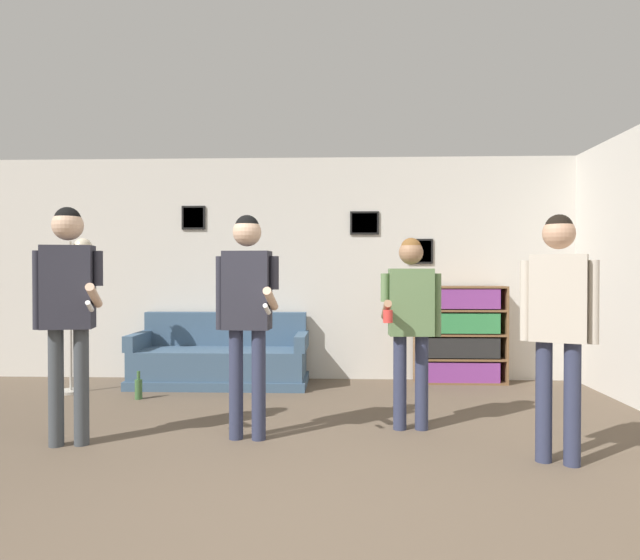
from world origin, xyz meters
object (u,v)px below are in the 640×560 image
(person_player_foreground_left, at_px, (68,297))
(bottle_on_floor, at_px, (139,388))
(floor_lamp, at_px, (70,276))
(person_spectator_near_bookshelf, at_px, (558,310))
(couch, at_px, (221,361))
(person_watcher_holding_cup, at_px, (411,313))
(bookshelf, at_px, (460,335))
(person_player_foreground_center, at_px, (247,300))

(person_player_foreground_left, xyz_separation_m, bottle_on_floor, (-0.03, 1.56, -1.01))
(floor_lamp, xyz_separation_m, person_spectator_near_bookshelf, (4.40, -2.11, -0.22))
(couch, xyz_separation_m, person_watcher_holding_cup, (1.97, -1.82, 0.69))
(couch, xyz_separation_m, bookshelf, (2.79, 0.20, 0.29))
(couch, distance_m, person_spectator_near_bookshelf, 3.97)
(bookshelf, height_order, person_player_foreground_left, person_player_foreground_left)
(floor_lamp, xyz_separation_m, person_watcher_holding_cup, (3.50, -1.30, -0.30))
(bookshelf, height_order, person_player_foreground_center, person_player_foreground_center)
(floor_lamp, height_order, bottle_on_floor, floor_lamp)
(couch, distance_m, bottle_on_floor, 1.06)
(person_player_foreground_center, height_order, bottle_on_floor, person_player_foreground_center)
(person_watcher_holding_cup, height_order, person_spectator_near_bookshelf, person_spectator_near_bookshelf)
(bookshelf, relative_size, person_watcher_holding_cup, 0.72)
(bookshelf, distance_m, person_player_foreground_center, 3.21)
(person_player_foreground_left, relative_size, person_spectator_near_bookshelf, 1.06)
(person_spectator_near_bookshelf, bearing_deg, couch, 137.60)
(bookshelf, xyz_separation_m, person_player_foreground_center, (-2.13, -2.35, 0.52))
(couch, bearing_deg, bottle_on_floor, -130.92)
(couch, height_order, person_watcher_holding_cup, person_watcher_holding_cup)
(person_player_foreground_left, relative_size, bottle_on_floor, 6.20)
(bookshelf, distance_m, bottle_on_floor, 3.65)
(bookshelf, relative_size, bottle_on_floor, 3.94)
(couch, height_order, person_spectator_near_bookshelf, person_spectator_near_bookshelf)
(person_player_foreground_left, bearing_deg, person_watcher_holding_cup, 11.54)
(couch, height_order, bottle_on_floor, couch)
(bookshelf, xyz_separation_m, person_player_foreground_left, (-3.45, -2.56, 0.55))
(person_spectator_near_bookshelf, bearing_deg, bookshelf, 91.63)
(person_player_foreground_center, bearing_deg, bookshelf, 47.78)
(couch, relative_size, bottle_on_floor, 6.93)
(person_spectator_near_bookshelf, bearing_deg, person_watcher_holding_cup, 138.18)
(person_watcher_holding_cup, relative_size, person_spectator_near_bookshelf, 0.94)
(person_watcher_holding_cup, height_order, bottle_on_floor, person_watcher_holding_cup)
(bookshelf, height_order, person_watcher_holding_cup, person_watcher_holding_cup)
(bookshelf, xyz_separation_m, person_spectator_near_bookshelf, (0.08, -2.83, 0.48))
(couch, height_order, floor_lamp, floor_lamp)
(couch, distance_m, bookshelf, 2.82)
(floor_lamp, height_order, person_watcher_holding_cup, floor_lamp)
(bookshelf, xyz_separation_m, bottle_on_floor, (-3.48, -0.99, -0.46))
(person_watcher_holding_cup, bearing_deg, person_spectator_near_bookshelf, -41.82)
(person_player_foreground_left, height_order, person_spectator_near_bookshelf, person_player_foreground_left)
(floor_lamp, height_order, person_player_foreground_left, person_player_foreground_left)
(couch, xyz_separation_m, person_spectator_near_bookshelf, (2.87, -2.62, 0.77))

